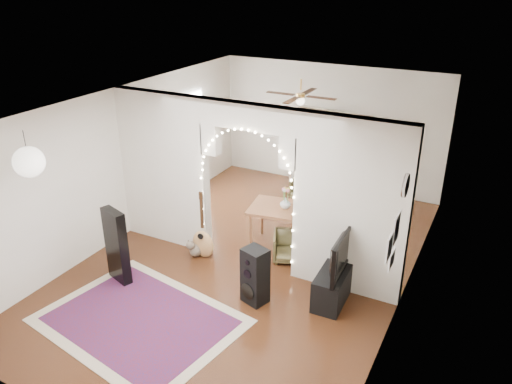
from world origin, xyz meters
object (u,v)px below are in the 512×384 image
at_px(acoustic_guitar, 203,234).
at_px(dining_chair_right, 304,188).
at_px(dining_table, 285,212).
at_px(dining_chair_left, 289,246).
at_px(bookcase, 329,152).
at_px(floor_speaker, 255,276).
at_px(media_console, 334,284).

distance_m(acoustic_guitar, dining_chair_right, 3.08).
height_order(acoustic_guitar, dining_table, acoustic_guitar).
xyz_separation_m(acoustic_guitar, dining_chair_left, (1.32, 0.60, -0.20)).
height_order(dining_table, dining_chair_right, dining_table).
bearing_deg(bookcase, dining_chair_right, -92.00).
height_order(acoustic_guitar, floor_speaker, acoustic_guitar).
bearing_deg(dining_chair_right, media_console, -55.83).
xyz_separation_m(acoustic_guitar, media_console, (2.36, -0.10, -0.20)).
bearing_deg(dining_table, dining_chair_left, -64.43).
height_order(acoustic_guitar, dining_chair_left, acoustic_guitar).
relative_size(floor_speaker, media_console, 0.88).
bearing_deg(bookcase, floor_speaker, -66.50).
bearing_deg(dining_chair_right, dining_chair_left, -68.74).
distance_m(floor_speaker, media_console, 1.19).
bearing_deg(bookcase, acoustic_guitar, -85.75).
relative_size(dining_table, dining_chair_right, 2.58).
bearing_deg(dining_table, dining_chair_right, 93.67).
distance_m(acoustic_guitar, dining_chair_left, 1.47).
height_order(floor_speaker, media_console, floor_speaker).
relative_size(floor_speaker, dining_table, 0.67).
distance_m(floor_speaker, dining_chair_left, 1.32).
bearing_deg(acoustic_guitar, media_console, -6.07).
bearing_deg(media_console, dining_table, 138.61).
height_order(floor_speaker, bookcase, bookcase).
height_order(dining_chair_left, dining_chair_right, dining_chair_left).
xyz_separation_m(dining_chair_left, dining_chair_right, (-0.71, 2.41, -0.01)).
xyz_separation_m(media_console, dining_chair_left, (-1.04, 0.70, -0.01)).
xyz_separation_m(bookcase, dining_chair_right, (-0.26, -0.74, -0.64)).
distance_m(media_console, dining_chair_right, 3.56).
relative_size(floor_speaker, dining_chair_right, 1.72).
distance_m(media_console, bookcase, 4.17).
bearing_deg(floor_speaker, dining_table, 117.03).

